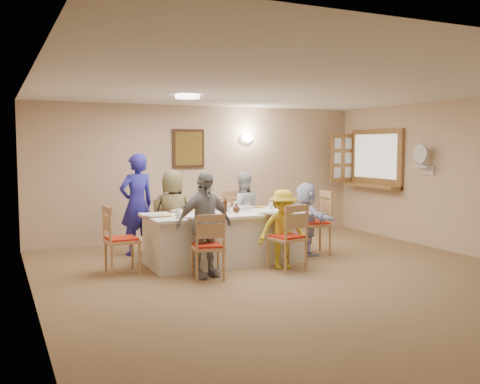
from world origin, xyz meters
name	(u,v)px	position (x,y,z in m)	size (l,w,h in m)	color
ground	(298,279)	(0.00, 0.00, 0.00)	(7.00, 7.00, 0.00)	#977B53
room_walls	(299,164)	(0.00, 0.00, 1.51)	(7.00, 7.00, 7.00)	beige
wall_picture	(188,149)	(-0.30, 3.46, 1.70)	(0.62, 0.05, 0.72)	#3F2416
wall_sconce	(247,138)	(0.90, 3.44, 1.90)	(0.26, 0.09, 0.18)	white
ceiling_light	(187,97)	(-1.00, 1.50, 2.47)	(0.36, 0.36, 0.05)	white
serving_hatch	(376,159)	(3.21, 2.40, 1.50)	(0.06, 1.50, 1.15)	olive
hatch_sill	(371,186)	(3.09, 2.40, 0.97)	(0.30, 1.50, 0.05)	olive
shutter_door	(342,158)	(2.95, 3.16, 1.50)	(0.55, 0.04, 1.00)	olive
fan_shelf	(423,166)	(3.13, 1.05, 1.40)	(0.22, 0.36, 0.03)	white
desk_fan	(422,158)	(3.10, 1.05, 1.55)	(0.30, 0.30, 0.28)	#A5A5A8
dining_table	(225,238)	(-0.49, 1.30, 0.38)	(2.40, 1.01, 0.76)	white
chair_back_left	(171,228)	(-1.09, 2.10, 0.45)	(0.44, 0.44, 0.91)	tan
chair_back_right	(239,221)	(0.11, 2.10, 0.50)	(0.48, 0.48, 1.00)	tan
chair_front_left	(208,246)	(-1.09, 0.50, 0.44)	(0.43, 0.43, 0.89)	tan
chair_front_right	(287,237)	(0.11, 0.50, 0.48)	(0.46, 0.46, 0.95)	tan
chair_left_end	(122,239)	(-2.04, 1.30, 0.48)	(0.46, 0.46, 0.95)	tan
chair_right_end	(313,222)	(1.06, 1.30, 0.52)	(0.50, 0.50, 1.03)	tan
diner_back_left	(173,214)	(-1.09, 1.98, 0.69)	(0.73, 0.54, 1.38)	brown
diner_back_right	(242,212)	(0.11, 1.98, 0.67)	(0.72, 0.60, 1.33)	silver
diner_front_left	(204,224)	(-1.09, 0.62, 0.71)	(0.88, 0.49, 1.42)	#A2A2A3
diner_front_right	(283,229)	(0.11, 0.62, 0.57)	(0.79, 0.53, 1.13)	gold
diner_right_end	(306,219)	(0.93, 1.30, 0.59)	(0.39, 1.10, 1.17)	#D1D7FF
caregiver	(137,204)	(-1.54, 2.45, 0.82)	(0.68, 0.53, 1.64)	#29269F
placemat_fl	(197,218)	(-1.09, 0.88, 0.76)	(0.32, 0.24, 0.01)	#472B19
plate_fl	(197,217)	(-1.09, 0.88, 0.77)	(0.23, 0.23, 0.01)	white
napkin_fl	(211,217)	(-0.91, 0.83, 0.77)	(0.15, 0.15, 0.01)	yellow
placemat_fr	(274,213)	(0.11, 0.88, 0.76)	(0.38, 0.28, 0.01)	#472B19
plate_fr	(274,213)	(0.11, 0.88, 0.77)	(0.25, 0.25, 0.02)	white
napkin_fr	(287,213)	(0.29, 0.83, 0.77)	(0.14, 0.14, 0.01)	yellow
placemat_bl	(178,211)	(-1.09, 1.72, 0.76)	(0.34, 0.25, 0.01)	#472B19
plate_bl	(178,211)	(-1.09, 1.72, 0.77)	(0.24, 0.24, 0.01)	white
napkin_bl	(190,211)	(-0.91, 1.67, 0.77)	(0.14, 0.14, 0.01)	yellow
placemat_br	(249,207)	(0.11, 1.72, 0.76)	(0.34, 0.26, 0.01)	#472B19
plate_br	(249,207)	(0.11, 1.72, 0.77)	(0.24, 0.24, 0.01)	white
napkin_br	(261,207)	(0.29, 1.67, 0.77)	(0.13, 0.13, 0.01)	yellow
placemat_le	(154,217)	(-1.59, 1.30, 0.76)	(0.37, 0.28, 0.01)	#472B19
plate_le	(154,216)	(-1.59, 1.30, 0.77)	(0.24, 0.24, 0.01)	white
napkin_le	(167,216)	(-1.41, 1.25, 0.77)	(0.14, 0.14, 0.01)	yellow
placemat_re	(290,209)	(0.63, 1.30, 0.76)	(0.33, 0.25, 0.01)	#472B19
plate_re	(290,208)	(0.63, 1.30, 0.77)	(0.25, 0.25, 0.02)	white
napkin_re	(302,208)	(0.81, 1.25, 0.77)	(0.14, 0.14, 0.01)	yellow
teacup_a	(179,216)	(-1.33, 0.98, 0.80)	(0.10, 0.10, 0.08)	white
teacup_b	(236,204)	(-0.06, 1.85, 0.81)	(0.13, 0.13, 0.09)	white
bowl_a	(217,214)	(-0.73, 1.04, 0.79)	(0.26, 0.26, 0.05)	white
bowl_b	(239,208)	(-0.15, 1.52, 0.79)	(0.22, 0.22, 0.06)	white
condiment_ketchup	(220,206)	(-0.56, 1.31, 0.86)	(0.09, 0.09, 0.21)	#B2210F
condiment_brown	(225,205)	(-0.46, 1.37, 0.87)	(0.12, 0.12, 0.22)	#3B1F0F
condiment_malt	(236,208)	(-0.33, 1.24, 0.83)	(0.11, 0.11, 0.14)	#3B1F0F
drinking_glass	(215,209)	(-0.64, 1.35, 0.82)	(0.07, 0.07, 0.10)	silver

